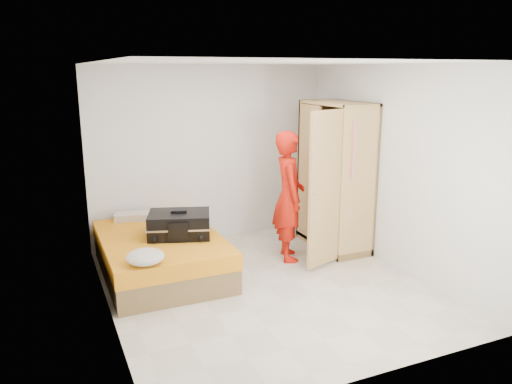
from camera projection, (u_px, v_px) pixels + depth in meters
name	position (u px, v px, depth m)	size (l,w,h in m)	color
room	(267.00, 181.00, 5.67)	(4.00, 4.02, 2.60)	beige
bed	(161.00, 255.00, 6.31)	(1.42, 2.02, 0.50)	olive
wardrobe	(334.00, 181.00, 7.06)	(1.14, 1.37, 2.10)	#D9B66A
person	(289.00, 196.00, 6.69)	(0.64, 0.42, 1.76)	red
suitcase	(179.00, 225.00, 6.22)	(0.91, 0.77, 0.33)	black
round_cushion	(145.00, 257.00, 5.34)	(0.41, 0.41, 0.16)	beige
pillow	(134.00, 216.00, 6.93)	(0.53, 0.27, 0.10)	beige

